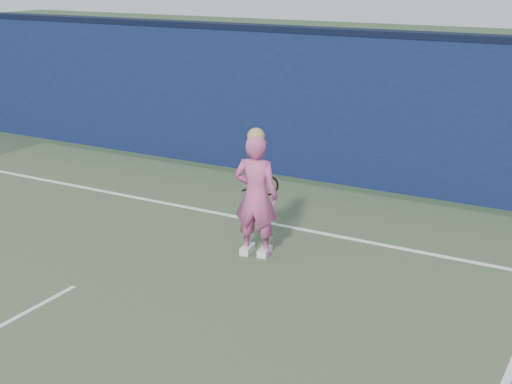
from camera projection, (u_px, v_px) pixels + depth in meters
The scene contains 5 objects.
ground at pixel (8, 323), 7.49m from camera, with size 80.00×80.00×0.00m, color #34492D.
backstop_wall at pixel (288, 105), 12.51m from camera, with size 24.00×0.40×2.50m, color #0D153A.
wall_cap at pixel (289, 29), 12.11m from camera, with size 24.00×0.42×0.10m, color black.
player at pixel (256, 195), 9.03m from camera, with size 0.64×0.47×1.68m.
racket at pixel (267, 186), 9.45m from camera, with size 0.50×0.19×0.27m.
Camera 1 is at (5.56, -4.58, 3.60)m, focal length 50.00 mm.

